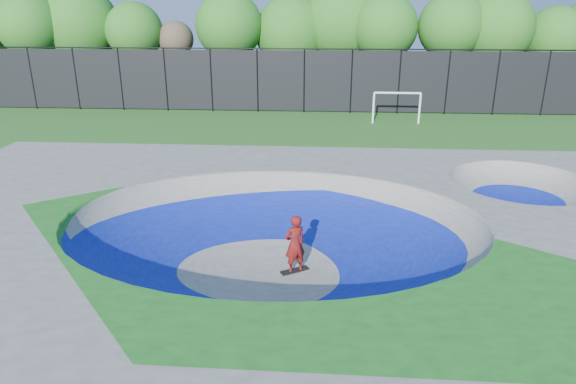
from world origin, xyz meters
TOP-DOWN VIEW (x-y plane):
  - ground at (0.00, 0.00)m, footprint 120.00×120.00m
  - skate_deck at (0.00, 0.00)m, footprint 22.00×14.00m
  - skater at (0.55, -0.12)m, footprint 0.70×0.63m
  - skateboard at (0.55, -0.12)m, footprint 0.79×0.58m
  - soccer_goal at (5.54, 18.11)m, footprint 2.80×0.12m
  - fence at (0.00, 21.00)m, footprint 48.09×0.09m
  - treeline at (-0.13, 26.14)m, footprint 53.07×7.30m

SIDE VIEW (x-z plane):
  - ground at x=0.00m, z-range 0.00..0.00m
  - skateboard at x=0.55m, z-range 0.00..0.05m
  - skate_deck at x=0.00m, z-range 0.00..1.50m
  - skater at x=0.55m, z-range 0.00..1.62m
  - soccer_goal at x=5.54m, z-range 0.35..2.20m
  - fence at x=0.00m, z-range 0.08..4.12m
  - treeline at x=-0.13m, z-range 0.87..9.08m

